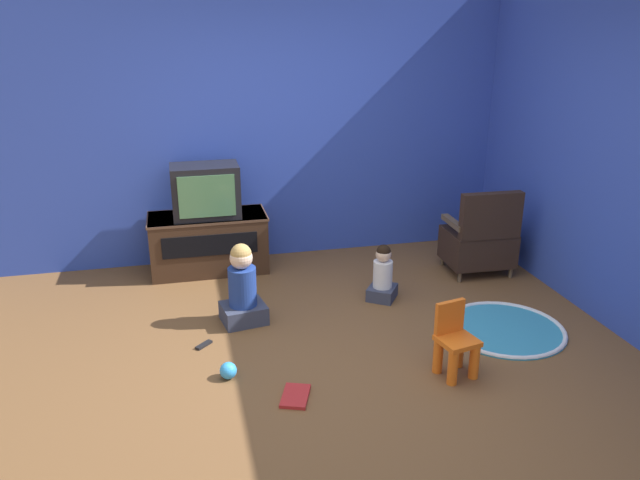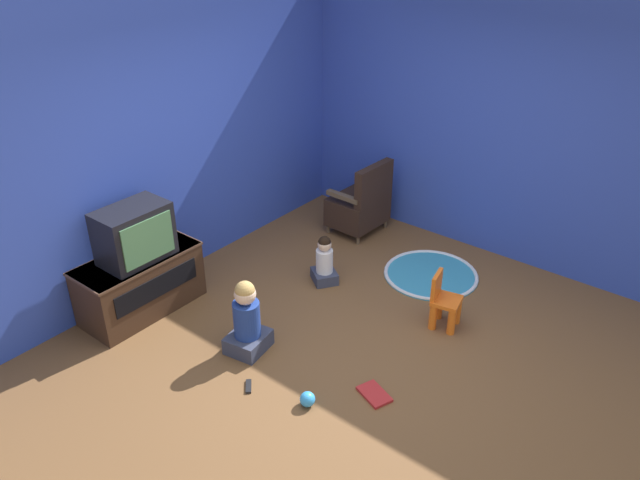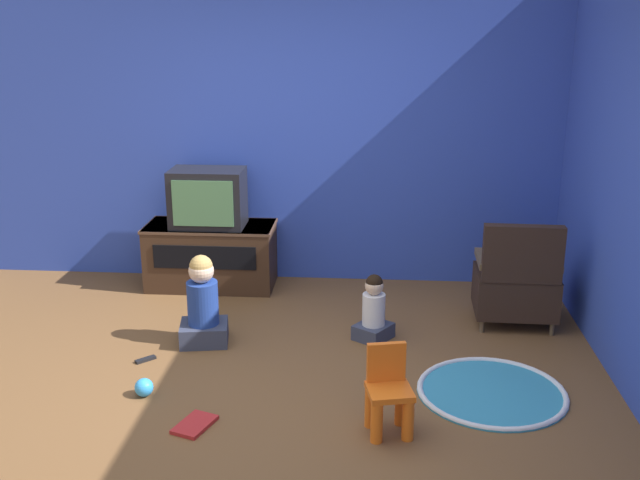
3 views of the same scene
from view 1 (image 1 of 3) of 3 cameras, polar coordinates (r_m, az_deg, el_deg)
The scene contains 12 objects.
ground_plane at distance 4.71m, azimuth 1.03°, elevation -10.84°, with size 30.00×30.00×0.00m, color brown.
wall_back at distance 6.33m, azimuth -6.61°, elevation 11.02°, with size 5.44×0.12×2.89m.
tv_cabinet at distance 6.25m, azimuth -10.14°, elevation -0.16°, with size 1.14×0.53×0.57m.
television at distance 6.06m, azimuth -10.42°, elevation 4.43°, with size 0.64×0.41×0.51m.
black_armchair at distance 6.26m, azimuth 14.42°, elevation -0.01°, with size 0.64×0.54×0.87m.
yellow_kid_chair at distance 4.54m, azimuth 12.26°, elevation -9.39°, with size 0.30×0.29×0.53m.
play_mat at distance 5.33m, azimuth 16.51°, elevation -7.77°, with size 0.97×0.97×0.04m.
child_watching_left at distance 5.58m, azimuth 5.76°, elevation -3.26°, with size 0.34×0.35×0.51m.
child_watching_center at distance 5.15m, azimuth -7.10°, elevation -4.45°, with size 0.40×0.36×0.69m.
toy_ball at distance 4.51m, azimuth -8.39°, elevation -11.73°, with size 0.12×0.12×0.12m.
book at distance 4.29m, azimuth -2.26°, elevation -14.07°, with size 0.26×0.32×0.02m.
remote_control at distance 4.96m, azimuth -10.58°, elevation -9.41°, with size 0.14×0.14×0.02m.
Camera 1 is at (-1.01, -3.92, 2.41)m, focal length 35.00 mm.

